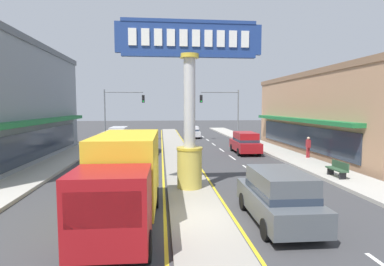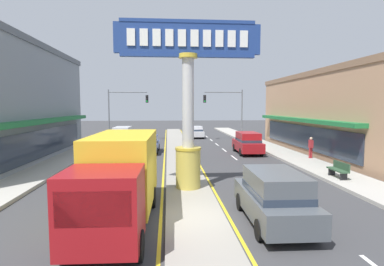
{
  "view_description": "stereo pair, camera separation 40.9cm",
  "coord_description": "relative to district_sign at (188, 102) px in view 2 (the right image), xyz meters",
  "views": [
    {
      "loc": [
        -1.41,
        -10.74,
        4.17
      ],
      "look_at": [
        0.44,
        7.26,
        2.6
      ],
      "focal_mm": 28.66,
      "sensor_mm": 36.0,
      "label": 1
    },
    {
      "loc": [
        -1.0,
        -10.77,
        4.17
      ],
      "look_at": [
        0.44,
        7.26,
        2.6
      ],
      "focal_mm": 28.66,
      "sensor_mm": 36.0,
      "label": 2
    }
  ],
  "objects": [
    {
      "name": "sedan_near_left_lane",
      "position": [
        2.75,
        25.6,
        -3.61
      ],
      "size": [
        1.9,
        4.33,
        1.53
      ],
      "color": "silver",
      "rests_on": "ground"
    },
    {
      "name": "suv_far_left_oncoming",
      "position": [
        2.75,
        -4.6,
        -3.42
      ],
      "size": [
        2.04,
        4.64,
        1.9
      ],
      "color": "#4C5156",
      "rests_on": "ground"
    },
    {
      "name": "traffic_light_left_side",
      "position": [
        -6.33,
        22.9,
        -0.15
      ],
      "size": [
        4.86,
        0.46,
        6.2
      ],
      "color": "slate",
      "rests_on": "ground"
    },
    {
      "name": "storefront_right",
      "position": [
        14.85,
        11.28,
        -0.81
      ],
      "size": [
        8.76,
        21.4,
        7.17
      ],
      "color": "tan",
      "rests_on": "ground"
    },
    {
      "name": "suv_far_right_lane",
      "position": [
        6.05,
        11.45,
        -3.42
      ],
      "size": [
        2.06,
        4.65,
        1.9
      ],
      "color": "maroon",
      "rests_on": "ground"
    },
    {
      "name": "pedestrian_near_kerb",
      "position": [
        10.04,
        7.74,
        -3.3
      ],
      "size": [
        0.28,
        0.4,
        1.63
      ],
      "color": "maroon",
      "rests_on": "sidewalk_right"
    },
    {
      "name": "median_strip",
      "position": [
        0.0,
        13.82,
        -4.33
      ],
      "size": [
        2.2,
        52.0,
        0.14
      ],
      "primitive_type": "cube",
      "color": "gray",
      "rests_on": "ground"
    },
    {
      "name": "traffic_light_right_side",
      "position": [
        6.33,
        22.06,
        -0.15
      ],
      "size": [
        4.86,
        0.46,
        6.2
      ],
      "color": "slate",
      "rests_on": "ground"
    },
    {
      "name": "ground_plane",
      "position": [
        0.0,
        -4.18,
        -4.4
      ],
      "size": [
        160.0,
        160.0,
        0.0
      ],
      "primitive_type": "plane",
      "color": "#3A3A3D"
    },
    {
      "name": "street_bench",
      "position": [
        8.57,
        1.27,
        -3.75
      ],
      "size": [
        0.48,
        1.6,
        0.88
      ],
      "color": "#2D4C33",
      "rests_on": "sidewalk_right"
    },
    {
      "name": "lane_markings",
      "position": [
        -0.0,
        12.47,
        -4.4
      ],
      "size": [
        8.94,
        52.0,
        0.01
      ],
      "color": "silver",
      "rests_on": "ground"
    },
    {
      "name": "sidewalk_left",
      "position": [
        -9.06,
        11.82,
        -4.31
      ],
      "size": [
        2.73,
        60.0,
        0.18
      ],
      "primitive_type": "cube",
      "color": "#ADA89E",
      "rests_on": "ground"
    },
    {
      "name": "suv_kerb_right",
      "position": [
        -6.05,
        19.59,
        -3.42
      ],
      "size": [
        2.1,
        4.67,
        1.9
      ],
      "color": "silver",
      "rests_on": "ground"
    },
    {
      "name": "sidewalk_right",
      "position": [
        9.06,
        11.82,
        -4.31
      ],
      "size": [
        2.73,
        60.0,
        0.18
      ],
      "primitive_type": "cube",
      "color": "#ADA89E",
      "rests_on": "ground"
    },
    {
      "name": "box_truck_near_right_lane",
      "position": [
        -2.71,
        -4.03,
        -2.71
      ],
      "size": [
        2.37,
        6.95,
        3.12
      ],
      "color": "maroon",
      "rests_on": "ground"
    },
    {
      "name": "sedan_mid_left_lane",
      "position": [
        -2.75,
        12.83,
        -3.61
      ],
      "size": [
        1.95,
        4.36,
        1.53
      ],
      "color": "navy",
      "rests_on": "ground"
    },
    {
      "name": "district_sign",
      "position": [
        0.0,
        0.0,
        0.0
      ],
      "size": [
        7.02,
        1.28,
        8.14
      ],
      "color": "gold",
      "rests_on": "median_strip"
    }
  ]
}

